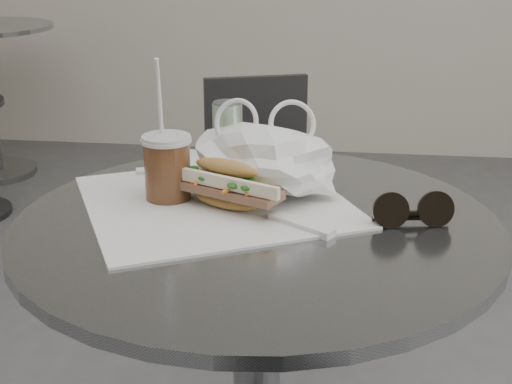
# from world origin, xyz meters

# --- Properties ---
(cafe_table) EXTENTS (0.76, 0.76, 0.74)m
(cafe_table) POSITION_xyz_m (0.00, 0.20, 0.47)
(cafe_table) COLOR slate
(cafe_table) RESTS_ON ground
(chair_far) EXTENTS (0.41, 0.44, 0.75)m
(chair_far) POSITION_xyz_m (-0.09, 1.13, 0.34)
(chair_far) COLOR #2E2E31
(chair_far) RESTS_ON ground
(sandwich_paper) EXTENTS (0.54, 0.53, 0.00)m
(sandwich_paper) POSITION_xyz_m (-0.08, 0.26, 0.74)
(sandwich_paper) COLOR white
(sandwich_paper) RESTS_ON cafe_table
(banh_mi) EXTENTS (0.25, 0.18, 0.08)m
(banh_mi) POSITION_xyz_m (-0.05, 0.24, 0.78)
(banh_mi) COLOR #B17743
(banh_mi) RESTS_ON sandwich_paper
(iced_coffee) EXTENTS (0.08, 0.08, 0.24)m
(iced_coffee) POSITION_xyz_m (-0.16, 0.27, 0.80)
(iced_coffee) COLOR brown
(iced_coffee) RESTS_ON cafe_table
(sunglasses) EXTENTS (0.13, 0.05, 0.06)m
(sunglasses) POSITION_xyz_m (0.24, 0.21, 0.76)
(sunglasses) COLOR black
(sunglasses) RESTS_ON cafe_table
(plastic_bag) EXTENTS (0.23, 0.18, 0.12)m
(plastic_bag) POSITION_xyz_m (-0.00, 0.31, 0.80)
(plastic_bag) COLOR white
(plastic_bag) RESTS_ON cafe_table
(napkin_stack) EXTENTS (0.15, 0.15, 0.01)m
(napkin_stack) POSITION_xyz_m (-0.15, 0.47, 0.74)
(napkin_stack) COLOR white
(napkin_stack) RESTS_ON cafe_table
(drink_can) EXTENTS (0.06, 0.06, 0.11)m
(drink_can) POSITION_xyz_m (-0.10, 0.52, 0.80)
(drink_can) COLOR #5B9C65
(drink_can) RESTS_ON cafe_table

